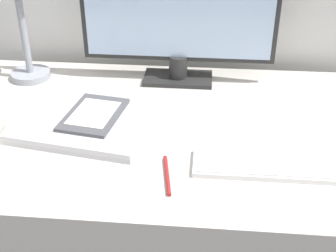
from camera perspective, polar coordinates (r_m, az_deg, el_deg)
desk at (r=1.41m, az=-0.81°, el=-12.95°), size 1.14×0.72×0.75m
keyboard at (r=1.04m, az=11.76°, el=-4.77°), size 0.31×0.10×0.01m
laptop at (r=1.17m, az=-10.43°, el=0.03°), size 0.36×0.27×0.02m
ereader at (r=1.18m, az=-9.04°, el=1.40°), size 0.16×0.21×0.01m
desk_lamp at (r=1.41m, az=-17.60°, el=13.37°), size 0.12×0.12×0.33m
pen at (r=1.00m, az=-0.12°, el=-6.00°), size 0.03×0.13×0.01m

